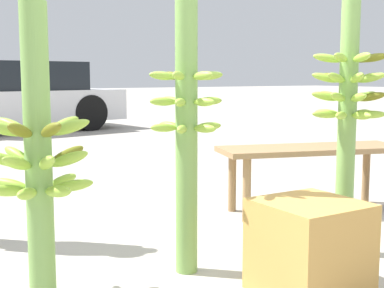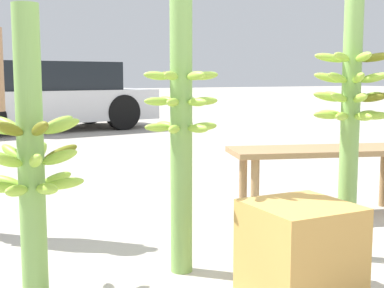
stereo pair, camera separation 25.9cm
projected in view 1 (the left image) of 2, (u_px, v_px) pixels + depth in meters
banana_stalk_left at (38, 155)px, 2.42m from camera, size 0.49×0.49×1.36m
banana_stalk_center at (186, 120)px, 2.74m from camera, size 0.38×0.39×1.57m
banana_stalk_right at (347, 114)px, 3.03m from camera, size 0.42×0.42×1.47m
market_bench at (311, 156)px, 4.03m from camera, size 1.47×0.84×0.50m
parked_car at (10, 98)px, 9.89m from camera, size 4.31×2.31×1.29m
produce_crate at (309, 248)px, 2.52m from camera, size 0.45×0.45×0.45m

